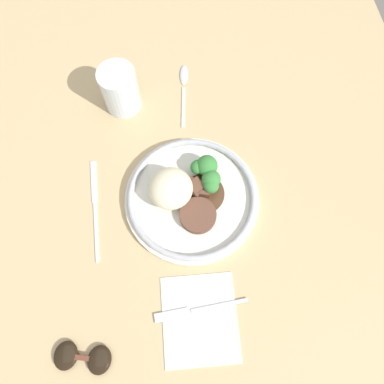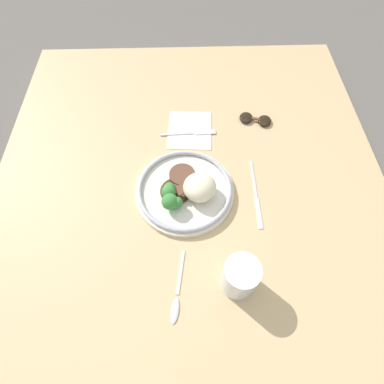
{
  "view_description": "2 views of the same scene",
  "coord_description": "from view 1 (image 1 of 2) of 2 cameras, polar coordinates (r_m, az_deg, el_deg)",
  "views": [
    {
      "loc": [
        -0.28,
        0.02,
        0.74
      ],
      "look_at": [
        -0.03,
        -0.01,
        0.09
      ],
      "focal_mm": 35.0,
      "sensor_mm": 36.0,
      "label": 1
    },
    {
      "loc": [
        0.38,
        -0.01,
        0.73
      ],
      "look_at": [
        -0.02,
        0.0,
        0.07
      ],
      "focal_mm": 28.0,
      "sensor_mm": 36.0,
      "label": 2
    }
  ],
  "objects": [
    {
      "name": "sunglasses",
      "position": [
        0.71,
        -16.34,
        -23.07
      ],
      "size": [
        0.07,
        0.11,
        0.01
      ],
      "rotation": [
        0.0,
        0.0,
        -0.27
      ],
      "color": "black",
      "rests_on": "dining_table"
    },
    {
      "name": "ground_plane",
      "position": [
        0.79,
        -1.4,
        -0.17
      ],
      "size": [
        8.0,
        8.0,
        0.0
      ],
      "primitive_type": "plane",
      "color": "#5B5651"
    },
    {
      "name": "knife",
      "position": [
        0.75,
        -14.53,
        -1.97
      ],
      "size": [
        0.21,
        0.01,
        0.0
      ],
      "rotation": [
        0.0,
        0.0,
        -0.01
      ],
      "color": "silver",
      "rests_on": "dining_table"
    },
    {
      "name": "dining_table",
      "position": [
        0.77,
        -1.44,
        0.43
      ],
      "size": [
        1.35,
        1.07,
        0.05
      ],
      "color": "tan",
      "rests_on": "ground"
    },
    {
      "name": "napkin",
      "position": [
        0.69,
        1.19,
        -18.8
      ],
      "size": [
        0.16,
        0.14,
        0.0
      ],
      "color": "silver",
      "rests_on": "dining_table"
    },
    {
      "name": "juice_glass",
      "position": [
        0.81,
        -10.88,
        14.94
      ],
      "size": [
        0.08,
        0.08,
        0.1
      ],
      "color": "yellow",
      "rests_on": "dining_table"
    },
    {
      "name": "plate",
      "position": [
        0.72,
        -0.34,
        -0.43
      ],
      "size": [
        0.26,
        0.26,
        0.07
      ],
      "color": "silver",
      "rests_on": "dining_table"
    },
    {
      "name": "fork",
      "position": [
        0.69,
        0.01,
        -17.69
      ],
      "size": [
        0.02,
        0.17,
        0.0
      ],
      "rotation": [
        0.0,
        0.0,
        1.61
      ],
      "color": "silver",
      "rests_on": "napkin"
    },
    {
      "name": "spoon",
      "position": [
        0.87,
        -1.26,
        16.32
      ],
      "size": [
        0.16,
        0.04,
        0.01
      ],
      "rotation": [
        0.0,
        0.0,
        -0.16
      ],
      "color": "silver",
      "rests_on": "dining_table"
    }
  ]
}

